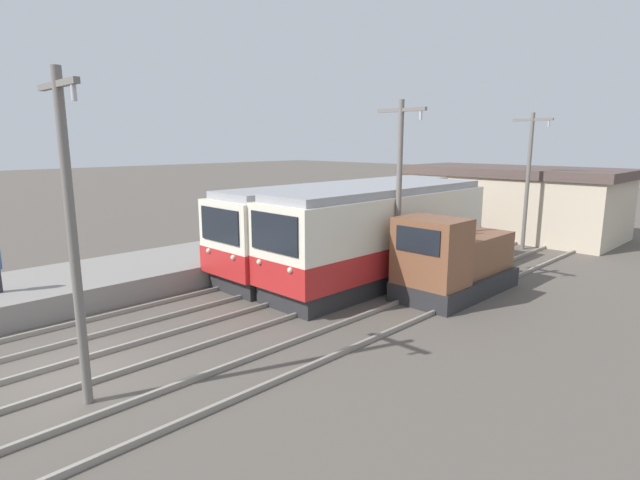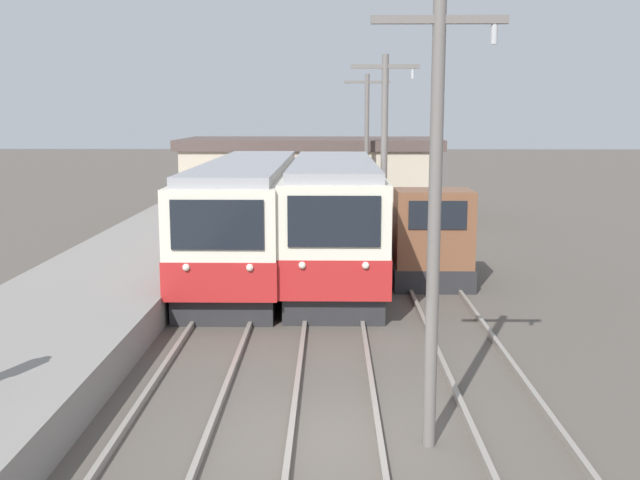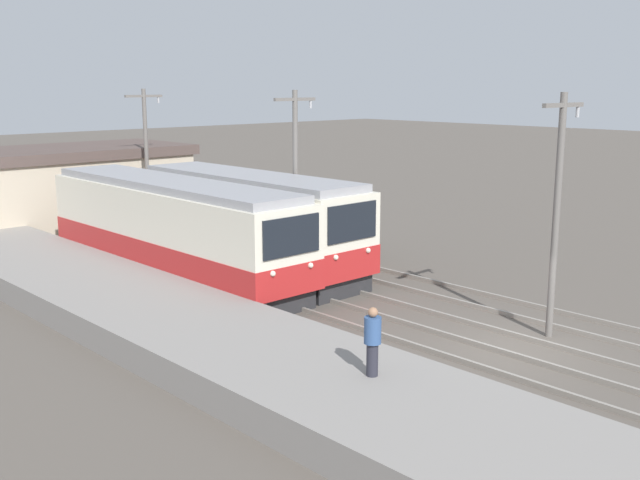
{
  "view_description": "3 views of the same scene",
  "coord_description": "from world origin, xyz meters",
  "px_view_note": "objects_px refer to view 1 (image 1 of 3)",
  "views": [
    {
      "loc": [
        12.21,
        -3.53,
        5.53
      ],
      "look_at": [
        -0.78,
        9.48,
        1.89
      ],
      "focal_mm": 28.0,
      "sensor_mm": 36.0,
      "label": 1
    },
    {
      "loc": [
        0.12,
        -11.36,
        5.25
      ],
      "look_at": [
        -0.18,
        9.06,
        1.78
      ],
      "focal_mm": 42.0,
      "sensor_mm": 36.0,
      "label": 2
    },
    {
      "loc": [
        -17.24,
        -10.56,
        7.14
      ],
      "look_at": [
        -0.06,
        7.7,
        1.92
      ],
      "focal_mm": 42.0,
      "sensor_mm": 36.0,
      "label": 3
    }
  ],
  "objects_px": {
    "catenary_mast_near": "(72,229)",
    "catenary_mast_far": "(528,176)",
    "commuter_train_left": "(346,227)",
    "shunting_locomotive": "(453,262)",
    "catenary_mast_mid": "(399,191)",
    "commuter_train_center": "(382,238)"
  },
  "relations": [
    {
      "from": "commuter_train_center",
      "to": "catenary_mast_far",
      "type": "relative_size",
      "value": 1.61
    },
    {
      "from": "shunting_locomotive",
      "to": "commuter_train_left",
      "type": "bearing_deg",
      "value": 173.89
    },
    {
      "from": "commuter_train_center",
      "to": "shunting_locomotive",
      "type": "bearing_deg",
      "value": 7.59
    },
    {
      "from": "catenary_mast_far",
      "to": "shunting_locomotive",
      "type": "bearing_deg",
      "value": -81.19
    },
    {
      "from": "catenary_mast_near",
      "to": "commuter_train_center",
      "type": "bearing_deg",
      "value": 97.14
    },
    {
      "from": "catenary_mast_mid",
      "to": "catenary_mast_far",
      "type": "distance_m",
      "value": 11.04
    },
    {
      "from": "commuter_train_left",
      "to": "commuter_train_center",
      "type": "bearing_deg",
      "value": -20.03
    },
    {
      "from": "shunting_locomotive",
      "to": "catenary_mast_near",
      "type": "relative_size",
      "value": 0.77
    },
    {
      "from": "commuter_train_left",
      "to": "catenary_mast_near",
      "type": "relative_size",
      "value": 1.95
    },
    {
      "from": "catenary_mast_far",
      "to": "catenary_mast_mid",
      "type": "bearing_deg",
      "value": -90.0
    },
    {
      "from": "commuter_train_left",
      "to": "catenary_mast_far",
      "type": "bearing_deg",
      "value": 64.45
    },
    {
      "from": "commuter_train_left",
      "to": "shunting_locomotive",
      "type": "xyz_separation_m",
      "value": [
        5.8,
        -0.62,
        -0.52
      ]
    },
    {
      "from": "shunting_locomotive",
      "to": "catenary_mast_near",
      "type": "bearing_deg",
      "value": -96.84
    },
    {
      "from": "shunting_locomotive",
      "to": "catenary_mast_near",
      "type": "distance_m",
      "value": 12.8
    },
    {
      "from": "commuter_train_left",
      "to": "catenary_mast_near",
      "type": "height_order",
      "value": "catenary_mast_near"
    },
    {
      "from": "shunting_locomotive",
      "to": "catenary_mast_far",
      "type": "distance_m",
      "value": 10.08
    },
    {
      "from": "commuter_train_center",
      "to": "shunting_locomotive",
      "type": "distance_m",
      "value": 3.08
    },
    {
      "from": "catenary_mast_mid",
      "to": "catenary_mast_far",
      "type": "xyz_separation_m",
      "value": [
        0.0,
        11.04,
        0.0
      ]
    },
    {
      "from": "catenary_mast_near",
      "to": "catenary_mast_far",
      "type": "bearing_deg",
      "value": 90.0
    },
    {
      "from": "commuter_train_center",
      "to": "catenary_mast_near",
      "type": "relative_size",
      "value": 1.61
    },
    {
      "from": "commuter_train_center",
      "to": "catenary_mast_mid",
      "type": "bearing_deg",
      "value": -33.73
    },
    {
      "from": "catenary_mast_near",
      "to": "catenary_mast_mid",
      "type": "height_order",
      "value": "same"
    }
  ]
}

